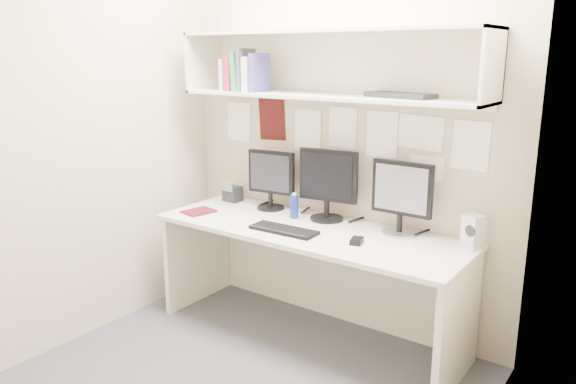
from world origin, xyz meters
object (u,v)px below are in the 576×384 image
Objects in this scene: monitor_left at (271,177)px; keyboard at (284,230)px; maroon_notebook at (199,212)px; desk_phone at (232,194)px; speaker at (473,232)px; desk at (309,282)px; monitor_right at (402,195)px; monitor_center at (328,182)px.

monitor_left is 0.57m from keyboard.
desk_phone is (-0.01, 0.36, 0.05)m from maroon_notebook.
keyboard is (0.38, -0.37, -0.21)m from monitor_left.
monitor_left is 2.79× the size of desk_phone.
keyboard is 2.24× the size of speaker.
desk is 13.78× the size of desk_phone.
keyboard is (-0.59, -0.37, -0.23)m from monitor_right.
monitor_right is 1.03× the size of keyboard.
monitor_left reaches higher than speaker.
speaker is at bearing -6.81° from monitor_left.
monitor_center is 1.08× the size of keyboard.
monitor_left is 0.39m from desk_phone.
keyboard is at bearing -138.35° from speaker.
monitor_center is (0.46, -0.00, 0.03)m from monitor_left.
speaker reaches higher than keyboard.
monitor_center reaches higher than monitor_left.
speaker is at bearing 2.42° from desk_phone.
monitor_left reaches higher than maroon_notebook.
monitor_right is 3.03× the size of desk_phone.
keyboard is at bearing -119.22° from desk.
speaker is at bearing 12.73° from desk.
monitor_left reaches higher than keyboard.
keyboard is 2.09× the size of maroon_notebook.
desk is at bearing -96.43° from monitor_center.
monitor_right is 2.31× the size of speaker.
desk_phone is (-0.82, 0.21, 0.42)m from desk.
keyboard is at bearing -51.16° from monitor_left.
desk_phone is (-0.35, -0.01, -0.17)m from monitor_left.
desk_phone is (-0.73, 0.37, 0.05)m from keyboard.
desk is 0.41m from keyboard.
maroon_notebook is at bearing -169.64° from desk.
monitor_center is at bearing -6.54° from monitor_left.
speaker reaches higher than desk.
monitor_right is (0.97, -0.00, 0.02)m from monitor_left.
maroon_notebook is (-0.34, -0.37, -0.22)m from monitor_left.
monitor_right is at bearing 27.04° from maroon_notebook.
keyboard is 2.93× the size of desk_phone.
maroon_notebook is at bearing -139.50° from monitor_left.
maroon_notebook is at bearing 177.68° from keyboard.
monitor_center reaches higher than speaker.
maroon_notebook is at bearing -86.14° from desk_phone.
monitor_right is (0.51, 0.00, -0.01)m from monitor_center.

